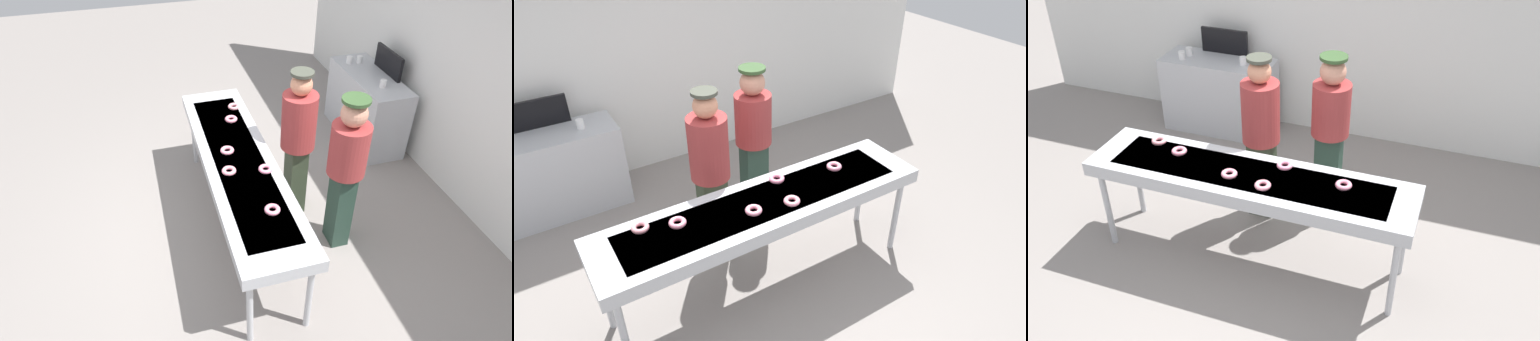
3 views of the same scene
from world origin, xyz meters
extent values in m
plane|color=gray|center=(0.00, 0.00, 0.00)|extent=(16.00, 16.00, 0.00)
cube|color=white|center=(0.00, 2.53, 1.43)|extent=(8.00, 0.12, 2.87)
cube|color=#B7BABF|center=(0.00, 0.00, 0.85)|extent=(2.79, 0.66, 0.12)
cube|color=slate|center=(0.00, 0.00, 0.88)|extent=(2.37, 0.46, 0.07)
cylinder|color=#B7BABF|center=(-1.30, -0.25, 0.40)|extent=(0.06, 0.06, 0.79)
cylinder|color=#B7BABF|center=(1.30, -0.25, 0.40)|extent=(0.06, 0.06, 0.79)
cylinder|color=#B7BABF|center=(-1.30, 0.25, 0.40)|extent=(0.06, 0.06, 0.79)
cylinder|color=#B7BABF|center=(1.30, 0.25, 0.40)|extent=(0.06, 0.06, 0.79)
torus|color=pink|center=(-0.70, 0.10, 0.93)|extent=(0.15, 0.15, 0.04)
torus|color=pink|center=(-0.14, -0.08, 0.93)|extent=(0.17, 0.17, 0.04)
torus|color=pink|center=(0.78, 0.09, 0.93)|extent=(0.13, 0.13, 0.04)
torus|color=pink|center=(0.18, -0.13, 0.93)|extent=(0.15, 0.15, 0.04)
torus|color=pink|center=(-0.95, 0.19, 0.93)|extent=(0.18, 0.18, 0.04)
torus|color=pink|center=(0.24, 0.20, 0.93)|extent=(0.18, 0.18, 0.04)
cube|color=#303B29|center=(-0.15, 0.66, 0.42)|extent=(0.24, 0.18, 0.83)
cylinder|color=#993333|center=(-0.15, 0.66, 1.13)|extent=(0.35, 0.35, 0.58)
sphere|color=tan|center=(-0.15, 0.66, 1.52)|extent=(0.21, 0.21, 0.21)
cylinder|color=#3E4136|center=(-0.15, 0.66, 1.64)|extent=(0.22, 0.22, 0.03)
cube|color=#243B30|center=(0.44, 0.91, 0.44)|extent=(0.24, 0.18, 0.89)
cylinder|color=#993333|center=(0.44, 0.91, 1.14)|extent=(0.35, 0.35, 0.50)
sphere|color=tan|center=(0.44, 0.91, 1.51)|extent=(0.24, 0.24, 0.24)
cylinder|color=#304C27|center=(0.44, 0.91, 1.64)|extent=(0.25, 0.25, 0.03)
cube|color=#B7BABF|center=(-1.27, 2.08, 0.46)|extent=(1.35, 0.54, 0.92)
cylinder|color=white|center=(-1.68, 1.96, 0.96)|extent=(0.08, 0.08, 0.10)
cylinder|color=white|center=(-1.65, 2.09, 0.96)|extent=(0.08, 0.08, 0.10)
cylinder|color=white|center=(-0.93, 2.05, 0.96)|extent=(0.08, 0.08, 0.10)
cube|color=black|center=(-1.27, 2.29, 1.07)|extent=(0.59, 0.04, 0.30)
camera|label=1|loc=(3.27, -0.77, 3.39)|focal=30.74mm
camera|label=2|loc=(-1.55, -2.57, 3.16)|focal=33.00mm
camera|label=3|loc=(1.54, -3.41, 3.47)|focal=38.65mm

